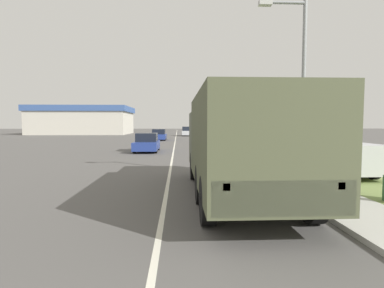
{
  "coord_description": "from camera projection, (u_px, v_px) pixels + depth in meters",
  "views": [
    {
      "loc": [
        0.37,
        0.31,
        2.1
      ],
      "look_at": [
        0.83,
        10.42,
        1.42
      ],
      "focal_mm": 28.0,
      "sensor_mm": 36.0,
      "label": 1
    }
  ],
  "objects": [
    {
      "name": "building_distant",
      "position": [
        84.0,
        120.0,
        61.76
      ],
      "size": [
        19.15,
        13.55,
        5.61
      ],
      "color": "beige",
      "rests_on": "ground"
    },
    {
      "name": "ground_plane",
      "position": [
        175.0,
        140.0,
        39.68
      ],
      "size": [
        180.0,
        180.0,
        0.0
      ],
      "primitive_type": "plane",
      "color": "#565451"
    },
    {
      "name": "car_second_ahead",
      "position": [
        159.0,
        135.0,
        38.41
      ],
      "size": [
        1.82,
        4.25,
        1.42
      ],
      "color": "navy",
      "rests_on": "ground"
    },
    {
      "name": "military_truck",
      "position": [
        239.0,
        142.0,
        8.52
      ],
      "size": [
        2.52,
        7.74,
        2.83
      ],
      "color": "#474C38",
      "rests_on": "ground"
    },
    {
      "name": "car_third_ahead",
      "position": [
        187.0,
        132.0,
        52.35
      ],
      "size": [
        1.81,
        4.27,
        1.61
      ],
      "color": "#B7BABF",
      "rests_on": "ground"
    },
    {
      "name": "grass_strip_right",
      "position": [
        242.0,
        139.0,
        40.09
      ],
      "size": [
        7.0,
        120.0,
        0.02
      ],
      "color": "olive",
      "rests_on": "ground"
    },
    {
      "name": "sidewalk_right",
      "position": [
        209.0,
        139.0,
        39.89
      ],
      "size": [
        1.8,
        120.0,
        0.12
      ],
      "color": "beige",
      "rests_on": "ground"
    },
    {
      "name": "pickup_truck",
      "position": [
        327.0,
        151.0,
        13.13
      ],
      "size": [
        1.94,
        5.21,
        1.82
      ],
      "color": "silver",
      "rests_on": "grass_strip_right"
    },
    {
      "name": "lamp_post",
      "position": [
        297.0,
        72.0,
        10.41
      ],
      "size": [
        1.69,
        0.24,
        6.28
      ],
      "color": "gray",
      "rests_on": "sidewalk_right"
    },
    {
      "name": "car_nearest_ahead",
      "position": [
        147.0,
        143.0,
        22.61
      ],
      "size": [
        1.73,
        3.97,
        1.4
      ],
      "color": "navy",
      "rests_on": "ground"
    },
    {
      "name": "lane_centre_stripe",
      "position": [
        175.0,
        140.0,
        39.68
      ],
      "size": [
        0.12,
        120.0,
        0.0
      ],
      "color": "silver",
      "rests_on": "ground"
    }
  ]
}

